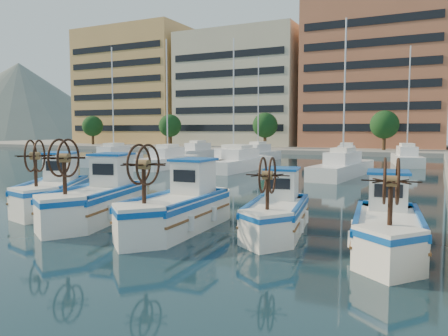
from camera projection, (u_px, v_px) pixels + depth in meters
ground at (103, 224)px, 15.95m from camera, size 300.00×300.00×0.00m
waterfront at (429, 82)px, 69.11m from camera, size 180.00×40.00×25.60m
hill_west at (22, 138)px, 175.74m from camera, size 180.00×180.00×60.00m
yacht_marina at (284, 161)px, 41.56m from camera, size 41.11×23.28×11.50m
fishing_boat_a at (54, 189)px, 19.14m from camera, size 4.11×5.08×3.08m
fishing_boat_b at (98, 197)px, 16.84m from camera, size 3.11×5.23×3.17m
fishing_boat_c at (179, 205)px, 15.11m from camera, size 2.19×4.92×3.04m
fishing_boat_d at (277, 210)px, 14.78m from camera, size 2.39×4.38×2.66m
fishing_boat_e at (388, 224)px, 12.46m from camera, size 2.30×4.57×2.79m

